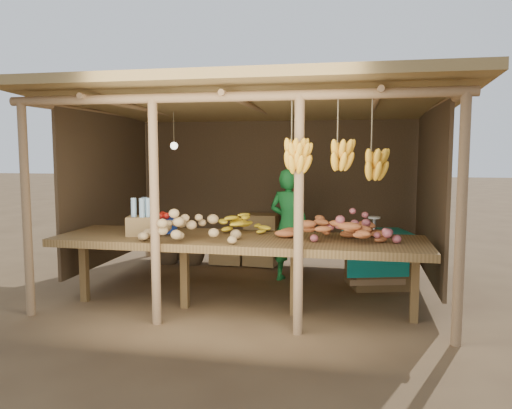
# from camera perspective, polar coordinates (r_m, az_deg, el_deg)

# --- Properties ---
(ground) EXTENTS (60.00, 60.00, 0.00)m
(ground) POSITION_cam_1_polar(r_m,az_deg,el_deg) (6.35, 0.00, -9.46)
(ground) COLOR brown
(ground) RESTS_ON ground
(stall_structure) EXTENTS (4.70, 3.50, 2.43)m
(stall_structure) POSITION_cam_1_polar(r_m,az_deg,el_deg) (6.18, 0.83, 8.13)
(stall_structure) COLOR #906D4A
(stall_structure) RESTS_ON ground
(counter) EXTENTS (3.90, 1.05, 0.80)m
(counter) POSITION_cam_1_polar(r_m,az_deg,el_deg) (5.28, -2.04, -4.41)
(counter) COLOR brown
(counter) RESTS_ON ground
(potato_heap) EXTENTS (1.04, 0.73, 0.36)m
(potato_heap) POSITION_cam_1_polar(r_m,az_deg,el_deg) (5.09, -7.49, -2.08)
(potato_heap) COLOR #A28253
(potato_heap) RESTS_ON counter
(sweet_potato_heap) EXTENTS (1.16, 0.92, 0.36)m
(sweet_potato_heap) POSITION_cam_1_polar(r_m,az_deg,el_deg) (5.18, 8.73, -1.99)
(sweet_potato_heap) COLOR #AF5B2D
(sweet_potato_heap) RESTS_ON counter
(onion_heap) EXTENTS (0.97, 0.78, 0.36)m
(onion_heap) POSITION_cam_1_polar(r_m,az_deg,el_deg) (5.16, 11.40, -2.07)
(onion_heap) COLOR #B6585C
(onion_heap) RESTS_ON counter
(banana_pile) EXTENTS (0.60, 0.47, 0.34)m
(banana_pile) POSITION_cam_1_polar(r_m,az_deg,el_deg) (5.59, -1.76, -1.42)
(banana_pile) COLOR yellow
(banana_pile) RESTS_ON counter
(tomato_basin) EXTENTS (0.42, 0.42, 0.22)m
(tomato_basin) POSITION_cam_1_polar(r_m,az_deg,el_deg) (5.72, -11.13, -2.18)
(tomato_basin) COLOR navy
(tomato_basin) RESTS_ON counter
(bottle_box) EXTENTS (0.38, 0.33, 0.41)m
(bottle_box) POSITION_cam_1_polar(r_m,az_deg,el_deg) (5.52, -12.81, -1.83)
(bottle_box) COLOR olive
(bottle_box) RESTS_ON counter
(vendor) EXTENTS (0.63, 0.52, 1.48)m
(vendor) POSITION_cam_1_polar(r_m,az_deg,el_deg) (6.53, 3.77, -2.39)
(vendor) COLOR #1A762E
(vendor) RESTS_ON ground
(tarp_crate) EXTENTS (0.91, 0.84, 0.91)m
(tarp_crate) POSITION_cam_1_polar(r_m,az_deg,el_deg) (6.51, 13.68, -5.86)
(tarp_crate) COLOR brown
(tarp_crate) RESTS_ON ground
(carton_stack) EXTENTS (1.02, 0.41, 0.76)m
(carton_stack) POSITION_cam_1_polar(r_m,az_deg,el_deg) (7.49, -0.72, -4.45)
(carton_stack) COLOR olive
(carton_stack) RESTS_ON ground
(burlap_sacks) EXTENTS (0.80, 0.42, 0.56)m
(burlap_sacks) POSITION_cam_1_polar(r_m,az_deg,el_deg) (7.71, -8.77, -4.89)
(burlap_sacks) COLOR #473521
(burlap_sacks) RESTS_ON ground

